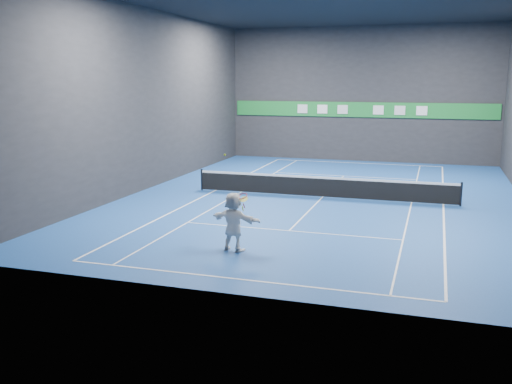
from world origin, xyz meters
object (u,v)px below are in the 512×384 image
(tennis_net, at_px, (323,186))
(tennis_racket, at_px, (243,198))
(player, at_px, (234,222))
(tennis_ball, at_px, (225,155))

(tennis_net, distance_m, tennis_racket, 9.41)
(player, distance_m, tennis_racket, 0.85)
(player, xyz_separation_m, tennis_racket, (0.31, 0.05, 0.79))
(player, bearing_deg, tennis_ball, 22.70)
(player, xyz_separation_m, tennis_net, (1.12, 9.34, -0.43))
(player, distance_m, tennis_net, 9.42)
(player, bearing_deg, tennis_net, -84.57)
(tennis_racket, bearing_deg, tennis_ball, -170.54)
(tennis_racket, bearing_deg, player, -171.34)
(tennis_ball, height_order, tennis_net, tennis_ball)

